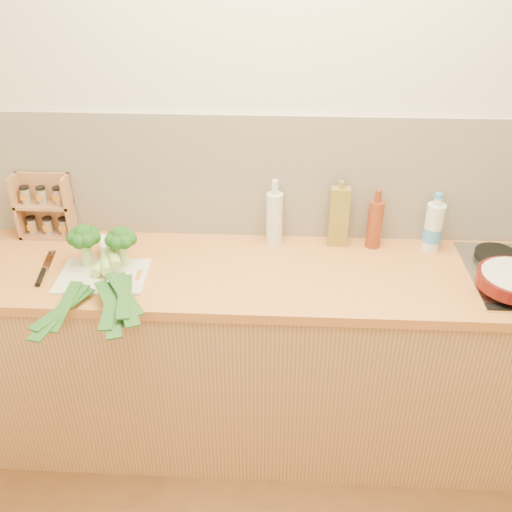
# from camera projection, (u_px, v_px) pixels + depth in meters

# --- Properties ---
(room_shell) EXTENTS (3.50, 3.50, 3.50)m
(room_shell) POSITION_uv_depth(u_px,v_px,m) (285.00, 179.00, 2.39)
(room_shell) COLOR beige
(room_shell) RESTS_ON ground
(counter) EXTENTS (3.20, 0.62, 0.90)m
(counter) POSITION_uv_depth(u_px,v_px,m) (281.00, 356.00, 2.51)
(counter) COLOR tan
(counter) RESTS_ON ground
(chopping_board) EXTENTS (0.35, 0.26, 0.01)m
(chopping_board) POSITION_uv_depth(u_px,v_px,m) (103.00, 276.00, 2.23)
(chopping_board) COLOR beige
(chopping_board) RESTS_ON counter
(broccoli_left) EXTENTS (0.13, 0.13, 0.18)m
(broccoli_left) POSITION_uv_depth(u_px,v_px,m) (84.00, 238.00, 2.23)
(broccoli_left) COLOR #A4CC77
(broccoli_left) RESTS_ON chopping_board
(broccoli_right) EXTENTS (0.12, 0.13, 0.17)m
(broccoli_right) POSITION_uv_depth(u_px,v_px,m) (121.00, 239.00, 2.24)
(broccoli_right) COLOR #A4CC77
(broccoli_right) RESTS_ON chopping_board
(leek_front) EXTENTS (0.19, 0.71, 0.04)m
(leek_front) POSITION_uv_depth(u_px,v_px,m) (97.00, 271.00, 2.20)
(leek_front) COLOR white
(leek_front) RESTS_ON chopping_board
(leek_mid) EXTENTS (0.27, 0.67, 0.04)m
(leek_mid) POSITION_uv_depth(u_px,v_px,m) (107.00, 271.00, 2.17)
(leek_mid) COLOR white
(leek_mid) RESTS_ON chopping_board
(leek_back) EXTENTS (0.28, 0.58, 0.04)m
(leek_back) POSITION_uv_depth(u_px,v_px,m) (117.00, 270.00, 2.15)
(leek_back) COLOR white
(leek_back) RESTS_ON chopping_board
(chefs_knife) EXTENTS (0.07, 0.28, 0.02)m
(chefs_knife) POSITION_uv_depth(u_px,v_px,m) (43.00, 273.00, 2.24)
(chefs_knife) COLOR silver
(chefs_knife) RESTS_ON counter
(spice_rack) EXTENTS (0.24, 0.09, 0.28)m
(spice_rack) POSITION_uv_depth(u_px,v_px,m) (46.00, 209.00, 2.47)
(spice_rack) COLOR #BD7E51
(spice_rack) RESTS_ON counter
(oil_tin) EXTENTS (0.08, 0.05, 0.29)m
(oil_tin) POSITION_uv_depth(u_px,v_px,m) (339.00, 216.00, 2.39)
(oil_tin) COLOR olive
(oil_tin) RESTS_ON counter
(glass_bottle) EXTENTS (0.07, 0.07, 0.29)m
(glass_bottle) POSITION_uv_depth(u_px,v_px,m) (274.00, 218.00, 2.41)
(glass_bottle) COLOR silver
(glass_bottle) RESTS_ON counter
(amber_bottle) EXTENTS (0.06, 0.06, 0.26)m
(amber_bottle) POSITION_uv_depth(u_px,v_px,m) (375.00, 223.00, 2.39)
(amber_bottle) COLOR maroon
(amber_bottle) RESTS_ON counter
(water_bottle) EXTENTS (0.08, 0.08, 0.24)m
(water_bottle) POSITION_uv_depth(u_px,v_px,m) (433.00, 229.00, 2.37)
(water_bottle) COLOR silver
(water_bottle) RESTS_ON counter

